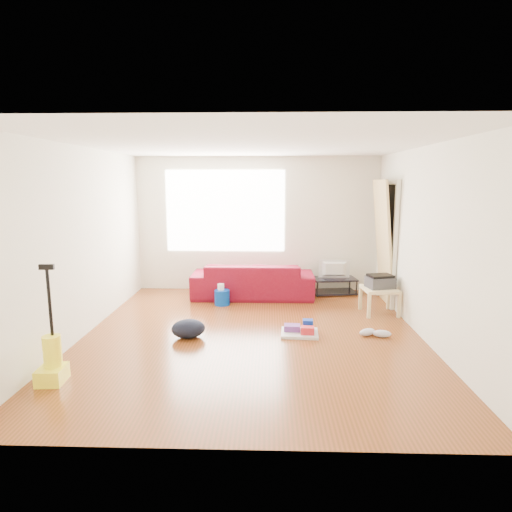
{
  "coord_description": "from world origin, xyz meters",
  "views": [
    {
      "loc": [
        0.23,
        -5.48,
        2.04
      ],
      "look_at": [
        0.03,
        0.6,
        0.98
      ],
      "focal_mm": 30.0,
      "sensor_mm": 36.0,
      "label": 1
    }
  ],
  "objects_px": {
    "tv_stand": "(334,285)",
    "cleaning_tray": "(301,330)",
    "side_table": "(380,292)",
    "sofa": "(253,297)",
    "bucket": "(222,305)",
    "vacuum": "(52,361)",
    "backpack": "(189,337)"
  },
  "relations": [
    {
      "from": "side_table",
      "to": "bucket",
      "type": "distance_m",
      "value": 2.57
    },
    {
      "from": "sofa",
      "to": "vacuum",
      "type": "distance_m",
      "value": 3.89
    },
    {
      "from": "tv_stand",
      "to": "bucket",
      "type": "height_order",
      "value": "tv_stand"
    },
    {
      "from": "vacuum",
      "to": "backpack",
      "type": "bearing_deg",
      "value": 44.06
    },
    {
      "from": "sofa",
      "to": "bucket",
      "type": "bearing_deg",
      "value": 46.58
    },
    {
      "from": "sofa",
      "to": "vacuum",
      "type": "height_order",
      "value": "vacuum"
    },
    {
      "from": "side_table",
      "to": "backpack",
      "type": "xyz_separation_m",
      "value": [
        -2.79,
        -1.14,
        -0.35
      ]
    },
    {
      "from": "cleaning_tray",
      "to": "vacuum",
      "type": "distance_m",
      "value": 3.04
    },
    {
      "from": "side_table",
      "to": "backpack",
      "type": "height_order",
      "value": "side_table"
    },
    {
      "from": "tv_stand",
      "to": "vacuum",
      "type": "relative_size",
      "value": 0.68
    },
    {
      "from": "bucket",
      "to": "backpack",
      "type": "xyz_separation_m",
      "value": [
        -0.28,
        -1.54,
        0.0
      ]
    },
    {
      "from": "side_table",
      "to": "vacuum",
      "type": "xyz_separation_m",
      "value": [
        -3.95,
        -2.45,
        -0.12
      ]
    },
    {
      "from": "sofa",
      "to": "cleaning_tray",
      "type": "bearing_deg",
      "value": 110.83
    },
    {
      "from": "sofa",
      "to": "bucket",
      "type": "xyz_separation_m",
      "value": [
        -0.5,
        -0.52,
        0.0
      ]
    },
    {
      "from": "sofa",
      "to": "side_table",
      "type": "distance_m",
      "value": 2.24
    },
    {
      "from": "tv_stand",
      "to": "vacuum",
      "type": "xyz_separation_m",
      "value": [
        -3.42,
        -3.64,
        0.07
      ]
    },
    {
      "from": "cleaning_tray",
      "to": "vacuum",
      "type": "xyz_separation_m",
      "value": [
        -2.66,
        -1.47,
        0.17
      ]
    },
    {
      "from": "side_table",
      "to": "cleaning_tray",
      "type": "distance_m",
      "value": 1.65
    },
    {
      "from": "bucket",
      "to": "vacuum",
      "type": "xyz_separation_m",
      "value": [
        -1.44,
        -2.84,
        0.23
      ]
    },
    {
      "from": "sofa",
      "to": "side_table",
      "type": "height_order",
      "value": "side_table"
    },
    {
      "from": "tv_stand",
      "to": "side_table",
      "type": "distance_m",
      "value": 1.31
    },
    {
      "from": "tv_stand",
      "to": "bucket",
      "type": "distance_m",
      "value": 2.14
    },
    {
      "from": "cleaning_tray",
      "to": "backpack",
      "type": "relative_size",
      "value": 1.17
    },
    {
      "from": "bucket",
      "to": "cleaning_tray",
      "type": "bearing_deg",
      "value": -48.37
    },
    {
      "from": "tv_stand",
      "to": "vacuum",
      "type": "height_order",
      "value": "vacuum"
    },
    {
      "from": "cleaning_tray",
      "to": "vacuum",
      "type": "bearing_deg",
      "value": -151.01
    },
    {
      "from": "sofa",
      "to": "tv_stand",
      "type": "xyz_separation_m",
      "value": [
        1.49,
        0.27,
        0.16
      ]
    },
    {
      "from": "tv_stand",
      "to": "bucket",
      "type": "bearing_deg",
      "value": -166.13
    },
    {
      "from": "side_table",
      "to": "cleaning_tray",
      "type": "xyz_separation_m",
      "value": [
        -1.29,
        -0.98,
        -0.29
      ]
    },
    {
      "from": "tv_stand",
      "to": "cleaning_tray",
      "type": "relative_size",
      "value": 1.62
    },
    {
      "from": "cleaning_tray",
      "to": "side_table",
      "type": "bearing_deg",
      "value": 37.07
    },
    {
      "from": "bucket",
      "to": "vacuum",
      "type": "relative_size",
      "value": 0.21
    }
  ]
}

